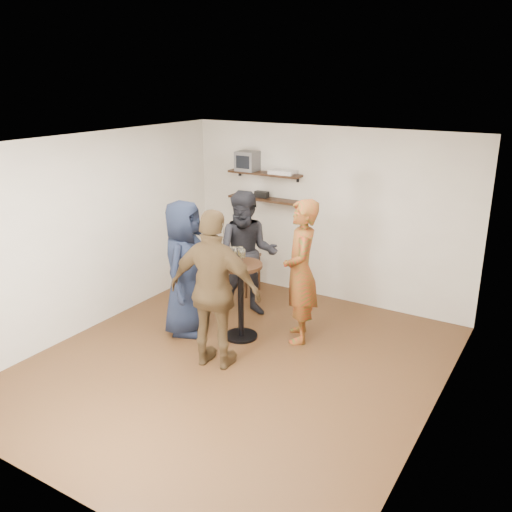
% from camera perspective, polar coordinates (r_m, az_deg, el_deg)
% --- Properties ---
extents(room, '(4.58, 5.08, 2.68)m').
position_cam_1_polar(room, '(6.06, -2.33, -0.57)').
color(room, '#472617').
rests_on(room, ground).
extents(shelf_upper, '(1.20, 0.25, 0.04)m').
position_cam_1_polar(shelf_upper, '(8.40, 0.90, 8.68)').
color(shelf_upper, black).
rests_on(shelf_upper, room).
extents(shelf_lower, '(1.20, 0.25, 0.04)m').
position_cam_1_polar(shelf_lower, '(8.47, 0.89, 6.02)').
color(shelf_lower, black).
rests_on(shelf_lower, room).
extents(crt_monitor, '(0.32, 0.30, 0.30)m').
position_cam_1_polar(crt_monitor, '(8.52, -0.86, 9.97)').
color(crt_monitor, '#59595B').
rests_on(crt_monitor, shelf_upper).
extents(dvd_deck, '(0.40, 0.24, 0.06)m').
position_cam_1_polar(dvd_deck, '(8.23, 2.87, 8.80)').
color(dvd_deck, silver).
rests_on(dvd_deck, shelf_upper).
extents(radio, '(0.22, 0.10, 0.10)m').
position_cam_1_polar(radio, '(8.48, 0.60, 6.50)').
color(radio, black).
rests_on(radio, shelf_lower).
extents(power_strip, '(0.30, 0.05, 0.03)m').
position_cam_1_polar(power_strip, '(8.65, -0.59, 6.50)').
color(power_strip, black).
rests_on(power_strip, shelf_lower).
extents(side_table, '(0.60, 0.60, 0.59)m').
position_cam_1_polar(side_table, '(8.50, -1.50, -0.64)').
color(side_table, black).
rests_on(side_table, room).
extents(vase_lilies, '(0.19, 0.20, 0.98)m').
position_cam_1_polar(vase_lilies, '(8.38, -1.53, 2.00)').
color(vase_lilies, white).
rests_on(vase_lilies, side_table).
extents(drinks_table, '(0.56, 0.56, 1.02)m').
position_cam_1_polar(drinks_table, '(6.95, -1.61, -3.67)').
color(drinks_table, black).
rests_on(drinks_table, room).
extents(wine_glass_fl, '(0.07, 0.07, 0.21)m').
position_cam_1_polar(wine_glass_fl, '(6.79, -2.33, 0.36)').
color(wine_glass_fl, silver).
rests_on(wine_glass_fl, drinks_table).
extents(wine_glass_fr, '(0.07, 0.07, 0.22)m').
position_cam_1_polar(wine_glass_fr, '(6.72, -1.43, 0.21)').
color(wine_glass_fr, silver).
rests_on(wine_glass_fr, drinks_table).
extents(wine_glass_bl, '(0.07, 0.07, 0.21)m').
position_cam_1_polar(wine_glass_bl, '(6.84, -1.66, 0.46)').
color(wine_glass_bl, silver).
rests_on(wine_glass_bl, drinks_table).
extents(wine_glass_br, '(0.07, 0.07, 0.20)m').
position_cam_1_polar(wine_glass_br, '(6.77, -1.47, 0.25)').
color(wine_glass_br, silver).
rests_on(wine_glass_br, drinks_table).
extents(person_plaid, '(0.71, 0.81, 1.86)m').
position_cam_1_polar(person_plaid, '(6.84, 4.72, -1.66)').
color(person_plaid, red).
rests_on(person_plaid, room).
extents(person_dark, '(1.08, 0.99, 1.80)m').
position_cam_1_polar(person_dark, '(7.58, -0.95, 0.17)').
color(person_dark, black).
rests_on(person_dark, room).
extents(person_navy, '(0.81, 1.01, 1.80)m').
position_cam_1_polar(person_navy, '(7.10, -7.54, -1.26)').
color(person_navy, black).
rests_on(person_navy, room).
extents(person_brown, '(1.17, 0.65, 1.89)m').
position_cam_1_polar(person_brown, '(6.20, -4.35, -3.65)').
color(person_brown, '#4E3921').
rests_on(person_brown, room).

